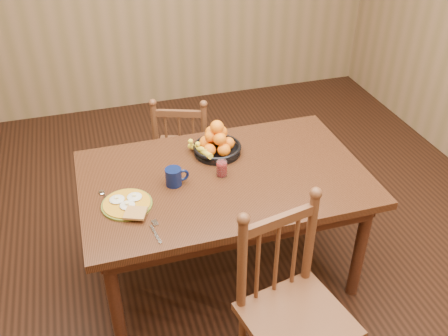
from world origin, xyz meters
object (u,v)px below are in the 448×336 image
object	(u,v)px
dining_table	(224,187)
breakfast_plate	(127,204)
fruit_bowl	(216,143)
chair_far	(184,152)
chair_near	(292,311)
coffee_mug	(174,177)

from	to	relation	value
dining_table	breakfast_plate	size ratio (longest dim) A/B	5.28
fruit_bowl	chair_far	bearing A→B (deg)	98.92
fruit_bowl	breakfast_plate	bearing A→B (deg)	-148.41
chair_far	breakfast_plate	bearing A→B (deg)	81.47
breakfast_plate	fruit_bowl	bearing A→B (deg)	31.59
breakfast_plate	chair_near	bearing A→B (deg)	-46.30
breakfast_plate	coffee_mug	bearing A→B (deg)	23.12
fruit_bowl	coffee_mug	bearing A→B (deg)	-141.89
chair_near	fruit_bowl	distance (m)	1.09
chair_far	fruit_bowl	bearing A→B (deg)	118.81
dining_table	coffee_mug	bearing A→B (deg)	-179.59
dining_table	chair_near	xyz separation A→B (m)	(0.09, -0.80, -0.17)
breakfast_plate	fruit_bowl	size ratio (longest dim) A/B	0.94
breakfast_plate	fruit_bowl	xyz separation A→B (m)	(0.58, 0.36, 0.05)
breakfast_plate	fruit_bowl	world-z (taller)	fruit_bowl
coffee_mug	dining_table	bearing A→B (deg)	0.41
chair_far	fruit_bowl	xyz separation A→B (m)	(0.09, -0.55, 0.38)
dining_table	fruit_bowl	xyz separation A→B (m)	(0.02, 0.24, 0.15)
coffee_mug	fruit_bowl	size ratio (longest dim) A/B	0.41
fruit_bowl	chair_near	bearing A→B (deg)	-86.09
dining_table	fruit_bowl	distance (m)	0.28
dining_table	coffee_mug	distance (m)	0.31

